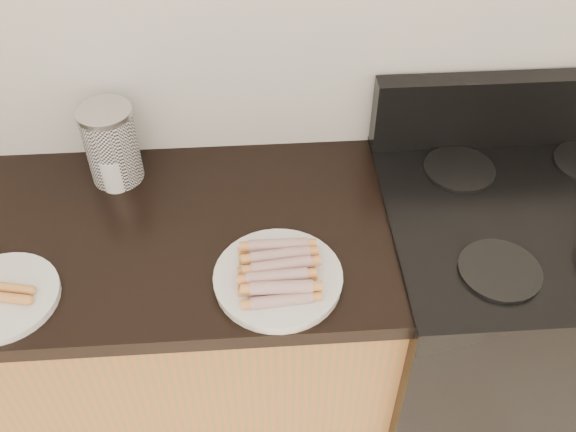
{
  "coord_description": "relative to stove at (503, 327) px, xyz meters",
  "views": [
    {
      "loc": [
        0.09,
        0.63,
        1.97
      ],
      "look_at": [
        0.16,
        1.62,
        1.0
      ],
      "focal_mm": 40.0,
      "sensor_mm": 36.0,
      "label": 1
    }
  ],
  "objects": [
    {
      "name": "stove_panel",
      "position": [
        0.0,
        0.28,
        0.55
      ],
      "size": [
        0.76,
        0.06,
        0.2
      ],
      "primitive_type": "cube",
      "color": "black",
      "rests_on": "stove"
    },
    {
      "name": "mug",
      "position": [
        -1.04,
        0.19,
        0.49
      ],
      "size": [
        0.08,
        0.08,
        0.09
      ],
      "primitive_type": "cylinder",
      "rotation": [
        0.0,
        0.0,
        0.06
      ],
      "color": "white",
      "rests_on": "counter_slab"
    },
    {
      "name": "main_plate",
      "position": [
        -0.65,
        -0.16,
        0.45
      ],
      "size": [
        0.34,
        0.34,
        0.02
      ],
      "primitive_type": "cylinder",
      "rotation": [
        0.0,
        0.0,
        0.27
      ],
      "color": "white",
      "rests_on": "counter_slab"
    },
    {
      "name": "wall_back",
      "position": [
        -0.78,
        0.32,
        0.84
      ],
      "size": [
        4.0,
        0.04,
        2.6
      ],
      "primitive_type": "cube",
      "color": "silver",
      "rests_on": "ground"
    },
    {
      "name": "stove",
      "position": [
        0.0,
        0.0,
        0.0
      ],
      "size": [
        0.76,
        0.65,
        0.91
      ],
      "color": "black",
      "rests_on": "floor"
    },
    {
      "name": "burner_near_left",
      "position": [
        -0.17,
        -0.17,
        0.46
      ],
      "size": [
        0.18,
        0.18,
        0.01
      ],
      "primitive_type": "cylinder",
      "color": "black",
      "rests_on": "stove"
    },
    {
      "name": "side_plate",
      "position": [
        -1.23,
        -0.17,
        0.45
      ],
      "size": [
        0.27,
        0.27,
        0.02
      ],
      "primitive_type": "cylinder",
      "rotation": [
        0.0,
        0.0,
        -0.16
      ],
      "color": "white",
      "rests_on": "counter_slab"
    },
    {
      "name": "burner_far_left",
      "position": [
        -0.17,
        0.17,
        0.46
      ],
      "size": [
        0.18,
        0.18,
        0.01
      ],
      "primitive_type": "cylinder",
      "color": "black",
      "rests_on": "stove"
    },
    {
      "name": "canister",
      "position": [
        -1.04,
        0.22,
        0.55
      ],
      "size": [
        0.13,
        0.13,
        0.2
      ],
      "rotation": [
        0.0,
        0.0,
        0.4
      ],
      "color": "silver",
      "rests_on": "counter_slab"
    },
    {
      "name": "hotdog_pile",
      "position": [
        -0.65,
        -0.16,
        0.49
      ],
      "size": [
        0.13,
        0.18,
        0.05
      ],
      "rotation": [
        0.0,
        0.0,
        0.03
      ],
      "color": "maroon",
      "rests_on": "main_plate"
    }
  ]
}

